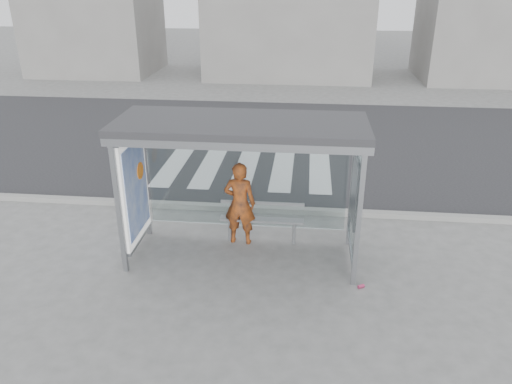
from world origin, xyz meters
TOP-DOWN VIEW (x-y plane):
  - ground at (0.00, 0.00)m, footprint 80.00×80.00m
  - road at (0.00, 7.00)m, footprint 30.00×10.00m
  - curb at (0.00, 1.95)m, footprint 30.00×0.18m
  - crosswalk at (-0.50, 4.50)m, footprint 4.55×3.00m
  - bus_shelter at (-0.37, 0.06)m, footprint 4.25×1.65m
  - building_left at (-10.00, 18.00)m, footprint 6.00×5.00m
  - building_center at (0.00, 18.00)m, footprint 8.00×5.00m
  - building_right at (9.00, 18.00)m, footprint 5.00×5.00m
  - person at (-0.11, 0.55)m, footprint 0.63×0.43m
  - bench at (0.31, 0.58)m, footprint 1.62×0.21m
  - soda_can at (2.13, -0.80)m, footprint 0.13×0.11m

SIDE VIEW (x-z plane):
  - ground at x=0.00m, z-range 0.00..0.00m
  - crosswalk at x=-0.50m, z-range 0.00..0.00m
  - road at x=0.00m, z-range 0.00..0.01m
  - soda_can at x=2.13m, z-range 0.00..0.06m
  - curb at x=0.00m, z-range 0.00..0.12m
  - bench at x=0.31m, z-range 0.08..0.92m
  - person at x=-0.11m, z-range 0.00..1.67m
  - bus_shelter at x=-0.37m, z-range 0.67..3.29m
  - building_center at x=0.00m, z-range 0.00..5.00m
  - building_left at x=-10.00m, z-range 0.00..6.00m
  - building_right at x=9.00m, z-range 0.00..7.00m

